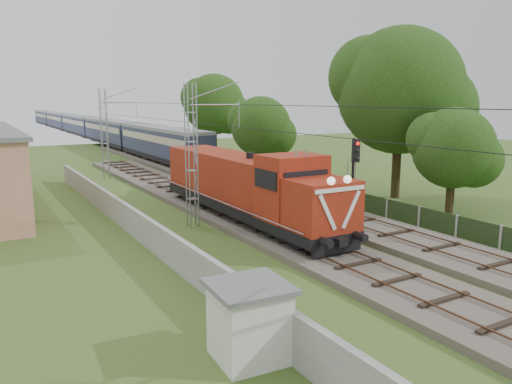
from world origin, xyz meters
TOP-DOWN VIEW (x-y plane):
  - ground at (0.00, 0.00)m, footprint 140.00×140.00m
  - track_main at (0.00, 7.00)m, footprint 4.20×70.00m
  - track_side at (5.00, 20.00)m, footprint 4.20×80.00m
  - catenary at (-2.95, 12.00)m, footprint 3.31×70.00m
  - boundary_wall at (-6.50, 12.00)m, footprint 0.25×40.00m
  - fence at (8.00, 3.00)m, footprint 0.12×32.00m
  - locomotive at (0.00, 11.20)m, footprint 2.99×17.06m
  - coach_rake at (5.00, 84.89)m, footprint 3.01×112.38m
  - signal_post at (2.98, 5.38)m, footprint 0.55×0.45m
  - relay_hut at (-7.40, -2.37)m, footprint 2.24×2.24m
  - tree_a at (11.74, 6.45)m, footprint 5.14×4.89m
  - tree_b at (13.27, 12.43)m, footprint 9.38×8.93m
  - tree_c at (9.54, 25.55)m, footprint 5.71×5.43m
  - tree_d at (13.54, 43.79)m, footprint 7.92×7.54m

SIDE VIEW (x-z plane):
  - ground at x=0.00m, z-range 0.00..0.00m
  - track_main at x=0.00m, z-range -0.04..0.41m
  - track_side at x=5.00m, z-range -0.04..0.41m
  - fence at x=8.00m, z-range 0.00..1.20m
  - boundary_wall at x=-6.50m, z-range 0.00..1.50m
  - relay_hut at x=-7.40m, z-range 0.01..2.18m
  - locomotive at x=0.00m, z-range 0.07..4.40m
  - coach_rake at x=5.00m, z-range 0.76..4.24m
  - signal_post at x=2.98m, z-range 0.98..6.19m
  - catenary at x=-2.95m, z-range 0.05..8.05m
  - tree_a at x=11.74m, z-range 0.82..7.48m
  - tree_c at x=9.54m, z-range 0.91..8.31m
  - tree_d at x=13.54m, z-range 1.27..11.54m
  - tree_b at x=13.27m, z-range 1.51..13.67m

